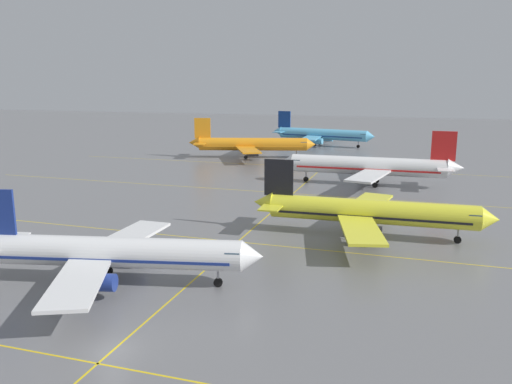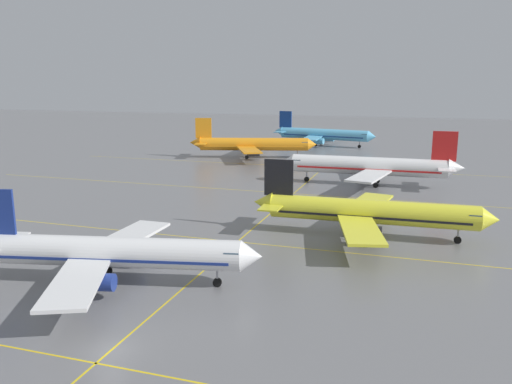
# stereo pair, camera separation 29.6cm
# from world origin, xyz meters

# --- Properties ---
(ground_plane) EXTENTS (600.00, 600.00, 0.00)m
(ground_plane) POSITION_xyz_m (0.00, 0.00, 0.00)
(ground_plane) COLOR slate
(airliner_front_gate) EXTENTS (32.75, 27.81, 10.24)m
(airliner_front_gate) POSITION_xyz_m (-8.19, 12.71, 3.50)
(airliner_front_gate) COLOR white
(airliner_front_gate) RESTS_ON ground
(airliner_second_row) EXTENTS (33.93, 29.30, 10.56)m
(airliner_second_row) POSITION_xyz_m (16.72, 38.73, 3.61)
(airliner_second_row) COLOR yellow
(airliner_second_row) RESTS_ON ground
(airliner_third_row) EXTENTS (38.05, 32.90, 11.86)m
(airliner_third_row) POSITION_xyz_m (13.41, 76.78, 4.05)
(airliner_third_row) COLOR white
(airliner_third_row) RESTS_ON ground
(airliner_far_left_stand) EXTENTS (36.28, 30.91, 11.44)m
(airliner_far_left_stand) POSITION_xyz_m (-23.03, 107.51, 3.91)
(airliner_far_left_stand) COLOR orange
(airliner_far_left_stand) RESTS_ON ground
(airliner_far_right_stand) EXTENTS (36.78, 31.31, 11.47)m
(airliner_far_right_stand) POSITION_xyz_m (-8.90, 142.17, 3.92)
(airliner_far_right_stand) COLOR #5BB7E5
(airliner_far_right_stand) RESTS_ON ground
(taxiway_markings) EXTENTS (140.31, 144.03, 0.01)m
(taxiway_markings) POSITION_xyz_m (0.00, 47.10, 0.00)
(taxiway_markings) COLOR yellow
(taxiway_markings) RESTS_ON ground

